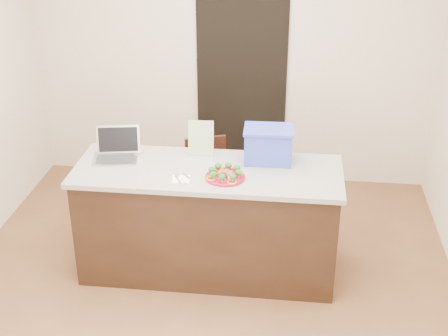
# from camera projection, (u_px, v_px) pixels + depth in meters

# --- Properties ---
(ground) EXTENTS (4.00, 4.00, 0.00)m
(ground) POSITION_uv_depth(u_px,v_px,m) (205.00, 287.00, 4.95)
(ground) COLOR brown
(ground) RESTS_ON ground
(room_shell) EXTENTS (4.00, 4.00, 4.00)m
(room_shell) POSITION_uv_depth(u_px,v_px,m) (201.00, 93.00, 4.24)
(room_shell) COLOR white
(room_shell) RESTS_ON ground
(doorway) EXTENTS (0.90, 0.02, 2.00)m
(doorway) POSITION_uv_depth(u_px,v_px,m) (241.00, 87.00, 6.27)
(doorway) COLOR black
(doorway) RESTS_ON ground
(island) EXTENTS (2.06, 0.76, 0.92)m
(island) POSITION_uv_depth(u_px,v_px,m) (208.00, 220.00, 4.97)
(island) COLOR black
(island) RESTS_ON ground
(plate) EXTENTS (0.30, 0.30, 0.02)m
(plate) POSITION_uv_depth(u_px,v_px,m) (225.00, 177.00, 4.63)
(plate) COLOR maroon
(plate) RESTS_ON island
(meatballs) EXTENTS (0.12, 0.11, 0.04)m
(meatballs) POSITION_uv_depth(u_px,v_px,m) (226.00, 173.00, 4.62)
(meatballs) COLOR brown
(meatballs) RESTS_ON plate
(broccoli) EXTENTS (0.26, 0.26, 0.04)m
(broccoli) POSITION_uv_depth(u_px,v_px,m) (225.00, 171.00, 4.61)
(broccoli) COLOR #194B14
(broccoli) RESTS_ON plate
(pepper_rings) EXTENTS (0.27, 0.27, 0.01)m
(pepper_rings) POSITION_uv_depth(u_px,v_px,m) (225.00, 175.00, 4.63)
(pepper_rings) COLOR gold
(pepper_rings) RESTS_ON plate
(napkin) EXTENTS (0.15, 0.15, 0.01)m
(napkin) POSITION_uv_depth(u_px,v_px,m) (181.00, 179.00, 4.62)
(napkin) COLOR white
(napkin) RESTS_ON island
(fork) EXTENTS (0.07, 0.16, 0.00)m
(fork) POSITION_uv_depth(u_px,v_px,m) (179.00, 178.00, 4.62)
(fork) COLOR #BBBCC0
(fork) RESTS_ON napkin
(knife) EXTENTS (0.08, 0.17, 0.01)m
(knife) POSITION_uv_depth(u_px,v_px,m) (185.00, 179.00, 4.59)
(knife) COLOR white
(knife) RESTS_ON napkin
(yogurt_bottle) EXTENTS (0.03, 0.03, 0.06)m
(yogurt_bottle) POSITION_uv_depth(u_px,v_px,m) (230.00, 179.00, 4.57)
(yogurt_bottle) COLOR white
(yogurt_bottle) RESTS_ON island
(laptop) EXTENTS (0.38, 0.33, 0.24)m
(laptop) POSITION_uv_depth(u_px,v_px,m) (117.00, 150.00, 4.94)
(laptop) COLOR #A8A9AD
(laptop) RESTS_ON island
(leaflet) EXTENTS (0.20, 0.05, 0.29)m
(leaflet) POSITION_uv_depth(u_px,v_px,m) (201.00, 138.00, 4.94)
(leaflet) COLOR silver
(leaflet) RESTS_ON island
(blue_box) EXTENTS (0.39, 0.29, 0.28)m
(blue_box) POSITION_uv_depth(u_px,v_px,m) (268.00, 145.00, 4.84)
(blue_box) COLOR #3342B9
(blue_box) RESTS_ON island
(chair) EXTENTS (0.48, 0.49, 0.84)m
(chair) POSITION_uv_depth(u_px,v_px,m) (204.00, 178.00, 5.61)
(chair) COLOR black
(chair) RESTS_ON ground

